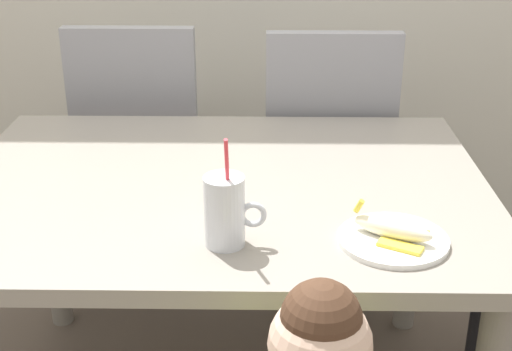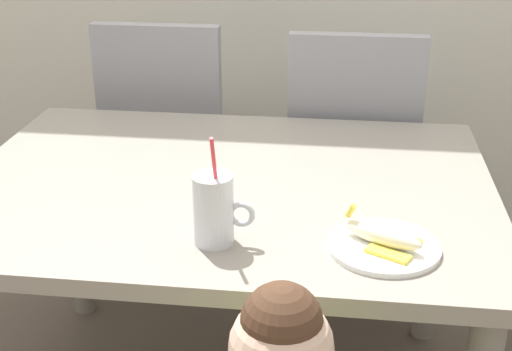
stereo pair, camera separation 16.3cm
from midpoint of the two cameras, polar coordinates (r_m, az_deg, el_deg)
name	(u,v)px [view 2 (the right image)]	position (r m, az deg, el deg)	size (l,w,h in m)	color
dining_table	(226,213)	(1.79, 0.20, -3.10)	(1.32, 0.98, 0.71)	gray
dining_chair_left	(169,135)	(2.53, -5.14, 3.21)	(0.44, 0.44, 0.96)	gray
dining_chair_right	(352,150)	(2.43, 9.62, 1.99)	(0.44, 0.44, 0.96)	gray
milk_cup	(214,213)	(1.44, -0.15, -3.11)	(0.13, 0.09, 0.25)	silver
snack_plate	(384,247)	(1.48, 13.36, -5.67)	(0.23, 0.23, 0.01)	white
peeled_banana	(384,236)	(1.47, 13.39, -4.84)	(0.17, 0.14, 0.07)	#F4EAC6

